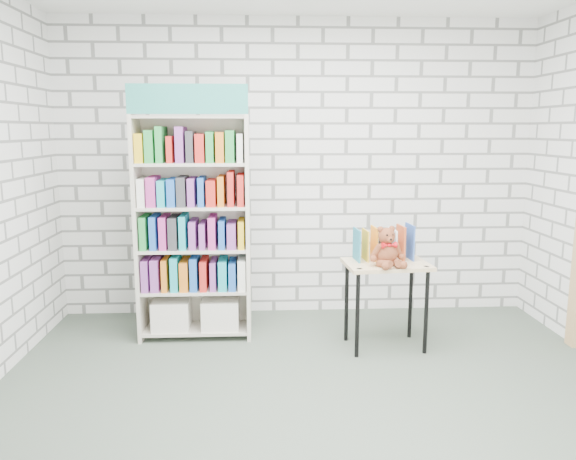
{
  "coord_description": "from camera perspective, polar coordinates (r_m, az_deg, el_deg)",
  "views": [
    {
      "loc": [
        -0.38,
        -3.36,
        1.78
      ],
      "look_at": [
        -0.15,
        0.95,
        1.0
      ],
      "focal_mm": 35.0,
      "sensor_mm": 36.0,
      "label": 1
    }
  ],
  "objects": [
    {
      "name": "table_books",
      "position": [
        4.69,
        9.64,
        -1.32
      ],
      "size": [
        0.48,
        0.24,
        0.28
      ],
      "color": "teal",
      "rests_on": "display_table"
    },
    {
      "name": "teddy_bear",
      "position": [
        4.48,
        10.04,
        -2.02
      ],
      "size": [
        0.29,
        0.28,
        0.32
      ],
      "color": "maroon",
      "rests_on": "display_table"
    },
    {
      "name": "bookshelf",
      "position": [
        4.82,
        -9.54,
        0.39
      ],
      "size": [
        0.95,
        0.37,
        2.13
      ],
      "color": "beige",
      "rests_on": "ground"
    },
    {
      "name": "room_shell",
      "position": [
        3.38,
        3.4,
        10.26
      ],
      "size": [
        4.52,
        4.02,
        2.81
      ],
      "color": "silver",
      "rests_on": "ground"
    },
    {
      "name": "ground",
      "position": [
        3.82,
        3.1,
        -17.56
      ],
      "size": [
        4.5,
        4.5,
        0.0
      ],
      "primitive_type": "plane",
      "color": "#445144",
      "rests_on": "ground"
    },
    {
      "name": "display_table",
      "position": [
        4.64,
        9.95,
        -4.48
      ],
      "size": [
        0.7,
        0.51,
        0.72
      ],
      "color": "tan",
      "rests_on": "ground"
    }
  ]
}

